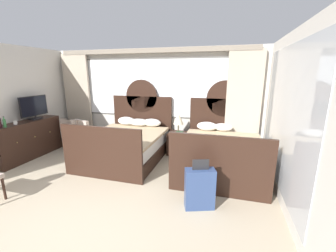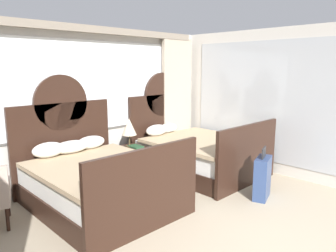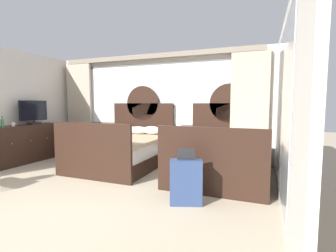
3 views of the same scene
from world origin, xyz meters
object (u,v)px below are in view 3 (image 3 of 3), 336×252
Objects in this scene: nightstand_between_beds at (178,152)px; table_lamp_on_nightstand at (179,125)px; book_on_nightstand at (179,140)px; armchair_by_window_right at (72,140)px; armchair_by_window_centre at (71,140)px; armchair_by_window_left at (85,141)px; bottle_soda_green at (2,123)px; tv_flatscreen at (34,112)px; dresser_minibar at (24,144)px; cup_on_dresser at (13,124)px; bed_near_mirror at (221,157)px; bed_near_window at (123,149)px; suitcase_on_floor at (186,182)px.

table_lamp_on_nightstand is (0.01, 0.03, 0.65)m from nightstand_between_beds.
armchair_by_window_right is at bearing -175.96° from book_on_nightstand.
armchair_by_window_centre is at bearing -176.07° from book_on_nightstand.
armchair_by_window_left is 0.44m from armchair_by_window_right.
book_on_nightstand is (0.05, -0.12, -0.35)m from table_lamp_on_nightstand.
nightstand_between_beds is at bearing 5.86° from armchair_by_window_centre.
armchair_by_window_left is (0.95, 1.49, -0.55)m from bottle_soda_green.
book_on_nightstand is at bearing 13.71° from tv_flatscreen.
tv_flatscreen is at bearing 85.17° from dresser_minibar.
cup_on_dresser is 0.13× the size of armchair_by_window_centre.
bottle_soda_green is 0.28× the size of armchair_by_window_right.
bed_near_mirror reaches higher than bottle_soda_green.
bed_near_window reaches higher than nightstand_between_beds.
nightstand_between_beds is 2.35m from suitcase_on_floor.
nightstand_between_beds is at bearing 27.66° from bottle_soda_green.
dresser_minibar is 2.01× the size of armchair_by_window_right.
bed_near_mirror is 2.56× the size of armchair_by_window_right.
table_lamp_on_nightstand is at bearing 147.86° from bed_near_mirror.
cup_on_dresser is 1.43m from armchair_by_window_right.
cup_on_dresser reaches higher than book_on_nightstand.
table_lamp_on_nightstand is at bearing 15.78° from tv_flatscreen.
bed_near_mirror is at bearing 80.75° from suitcase_on_floor.
book_on_nightstand is at bearing -69.53° from table_lamp_on_nightstand.
armchair_by_window_right is at bearing 169.23° from bed_near_window.
bottle_soda_green is at bearing -152.34° from nightstand_between_beds.
bed_near_mirror is 3.60m from armchair_by_window_left.
tv_flatscreen is at bearing 93.92° from bottle_soda_green.
table_lamp_on_nightstand reaches higher than dresser_minibar.
bed_near_mirror reaches higher than tv_flatscreen.
cup_on_dresser is (-0.01, 0.25, -0.05)m from bottle_soda_green.
suitcase_on_floor is at bearing -68.92° from table_lamp_on_nightstand.
armchair_by_window_centre is 1.05× the size of suitcase_on_floor.
bottle_soda_green is (0.08, -0.55, 0.55)m from dresser_minibar.
armchair_by_window_right is (0.52, 1.24, -0.50)m from cup_on_dresser.
table_lamp_on_nightstand is 0.62× the size of armchair_by_window_centre.
bed_near_mirror is 3.80× the size of nightstand_between_beds.
bottle_soda_green is 2.16× the size of cup_on_dresser.
bed_near_window is at bearing -154.61° from book_on_nightstand.
armchair_by_window_centre is (-4.05, 0.36, 0.07)m from bed_near_mirror.
bed_near_mirror is 1.27× the size of dresser_minibar.
nightstand_between_beds is at bearing 5.98° from armchair_by_window_right.
armchair_by_window_centre is at bearing 169.90° from armchair_by_window_right.
dresser_minibar reaches higher than armchair_by_window_right.
book_on_nightstand is at bearing 151.70° from bed_near_mirror.
book_on_nightstand is 0.31× the size of armchair_by_window_right.
bed_near_window is 1.41m from armchair_by_window_left.
armchair_by_window_left is at bearing 165.71° from bed_near_window.
suitcase_on_floor is at bearing -68.89° from book_on_nightstand.
tv_flatscreen is 0.92× the size of armchair_by_window_centre.
bed_near_window is at bearing -14.29° from armchair_by_window_left.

